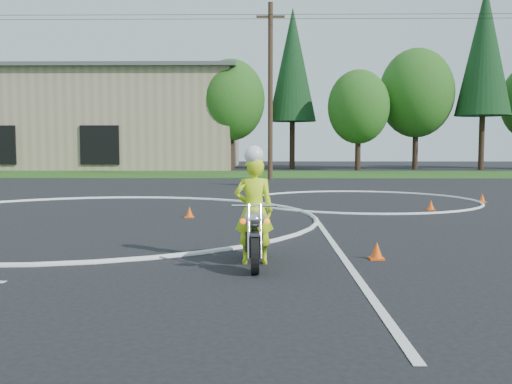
{
  "coord_description": "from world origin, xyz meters",
  "views": [
    {
      "loc": [
        4.64,
        -11.83,
        1.92
      ],
      "look_at": [
        4.5,
        -1.74,
        1.1
      ],
      "focal_mm": 40.0,
      "sensor_mm": 36.0,
      "label": 1
    }
  ],
  "objects": [
    {
      "name": "traffic_cones",
      "position": [
        7.88,
        3.02,
        0.14
      ],
      "size": [
        17.31,
        10.32,
        0.3
      ],
      "color": "#FC510D",
      "rests_on": "ground"
    },
    {
      "name": "ground",
      "position": [
        0.0,
        0.0,
        0.0
      ],
      "size": [
        120.0,
        120.0,
        0.0
      ],
      "primitive_type": "plane",
      "color": "black",
      "rests_on": "ground"
    },
    {
      "name": "rider_second_grp",
      "position": [
        4.29,
        15.76,
        0.67
      ],
      "size": [
        0.75,
        2.0,
        1.9
      ],
      "rotation": [
        0.0,
        0.0,
        -0.03
      ],
      "color": "black",
      "rests_on": "ground"
    },
    {
      "name": "rider_primary_grp",
      "position": [
        4.48,
        -2.64,
        0.93
      ],
      "size": [
        0.65,
        0.44,
        1.93
      ],
      "rotation": [
        0.0,
        0.0,
        0.04
      ],
      "color": "#C8F019",
      "rests_on": "ground"
    },
    {
      "name": "utility_poles",
      "position": [
        5.0,
        21.0,
        5.2
      ],
      "size": [
        41.6,
        1.12,
        10.0
      ],
      "color": "#473321",
      "rests_on": "ground"
    },
    {
      "name": "course_markings",
      "position": [
        2.17,
        4.35,
        0.01
      ],
      "size": [
        19.05,
        19.05,
        0.12
      ],
      "color": "silver",
      "rests_on": "ground"
    },
    {
      "name": "grass_strip",
      "position": [
        0.0,
        27.0,
        0.01
      ],
      "size": [
        120.0,
        10.0,
        0.02
      ],
      "primitive_type": "cube",
      "color": "#1E4714",
      "rests_on": "ground"
    },
    {
      "name": "treeline",
      "position": [
        14.78,
        34.61,
        6.62
      ],
      "size": [
        38.2,
        8.1,
        14.52
      ],
      "color": "#382619",
      "rests_on": "ground"
    },
    {
      "name": "primary_motorcycle",
      "position": [
        4.48,
        -2.78,
        0.5
      ],
      "size": [
        0.69,
        1.98,
        1.04
      ],
      "rotation": [
        0.0,
        0.0,
        0.04
      ],
      "color": "black",
      "rests_on": "ground"
    },
    {
      "name": "warehouse",
      "position": [
        -18.0,
        39.99,
        4.16
      ],
      "size": [
        41.0,
        17.0,
        8.3
      ],
      "color": "tan",
      "rests_on": "ground"
    }
  ]
}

